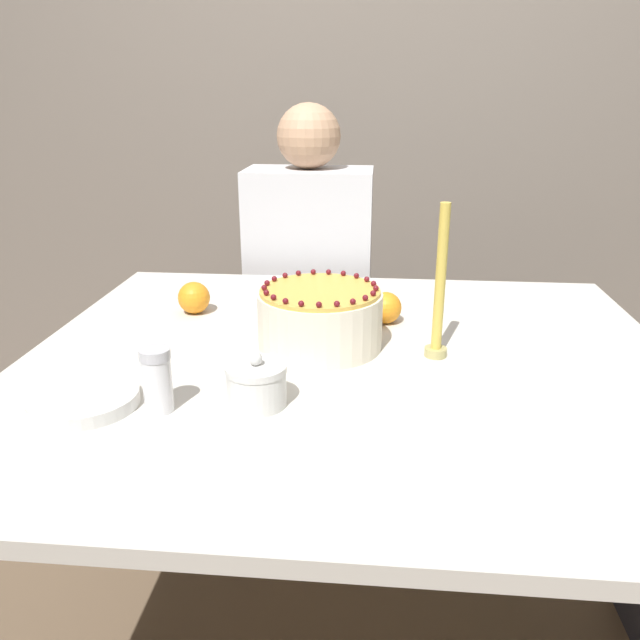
{
  "coord_description": "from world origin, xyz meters",
  "views": [
    {
      "loc": [
        0.05,
        -1.18,
        1.28
      ],
      "look_at": [
        -0.07,
        0.06,
        0.82
      ],
      "focal_mm": 35.0,
      "sensor_mm": 36.0,
      "label": 1
    }
  ],
  "objects_px": {
    "sugar_bowl": "(256,384)",
    "sugar_shaker": "(157,380)",
    "person_man_blue_shirt": "(310,321)",
    "candle": "(439,295)",
    "cake": "(320,318)"
  },
  "relations": [
    {
      "from": "person_man_blue_shirt",
      "to": "sugar_bowl",
      "type": "bearing_deg",
      "value": 91.03
    },
    {
      "from": "sugar_shaker",
      "to": "person_man_blue_shirt",
      "type": "bearing_deg",
      "value": 82.18
    },
    {
      "from": "sugar_bowl",
      "to": "person_man_blue_shirt",
      "type": "distance_m",
      "value": 1.05
    },
    {
      "from": "sugar_bowl",
      "to": "sugar_shaker",
      "type": "distance_m",
      "value": 0.17
    },
    {
      "from": "sugar_bowl",
      "to": "person_man_blue_shirt",
      "type": "height_order",
      "value": "person_man_blue_shirt"
    },
    {
      "from": "cake",
      "to": "person_man_blue_shirt",
      "type": "bearing_deg",
      "value": 97.97
    },
    {
      "from": "cake",
      "to": "sugar_bowl",
      "type": "height_order",
      "value": "cake"
    },
    {
      "from": "sugar_bowl",
      "to": "person_man_blue_shirt",
      "type": "relative_size",
      "value": 0.09
    },
    {
      "from": "candle",
      "to": "cake",
      "type": "bearing_deg",
      "value": 172.82
    },
    {
      "from": "cake",
      "to": "person_man_blue_shirt",
      "type": "distance_m",
      "value": 0.8
    },
    {
      "from": "sugar_bowl",
      "to": "sugar_shaker",
      "type": "bearing_deg",
      "value": -167.17
    },
    {
      "from": "cake",
      "to": "candle",
      "type": "height_order",
      "value": "candle"
    },
    {
      "from": "cake",
      "to": "sugar_shaker",
      "type": "xyz_separation_m",
      "value": [
        -0.25,
        -0.31,
        -0.01
      ]
    },
    {
      "from": "cake",
      "to": "sugar_bowl",
      "type": "relative_size",
      "value": 2.46
    },
    {
      "from": "cake",
      "to": "candle",
      "type": "distance_m",
      "value": 0.25
    }
  ]
}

